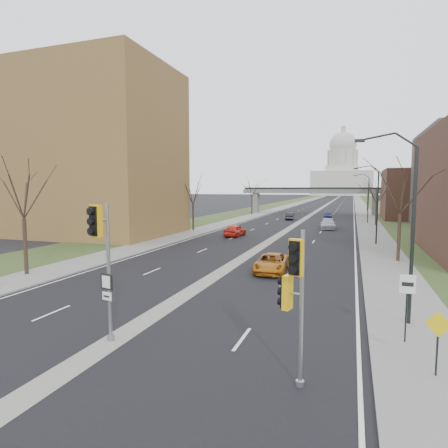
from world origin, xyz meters
The scene contains 29 objects.
ground centered at (0.00, 0.00, 0.00)m, with size 700.00×700.00×0.00m, color black.
road_surface centered at (0.00, 150.00, 0.01)m, with size 20.00×600.00×0.01m, color black.
median_strip centered at (0.00, 150.00, 0.00)m, with size 1.20×600.00×0.02m, color gray.
sidewalk_right centered at (12.00, 150.00, 0.06)m, with size 4.00×600.00×0.12m, color gray.
sidewalk_left centered at (-12.00, 150.00, 0.06)m, with size 4.00×600.00×0.12m, color gray.
grass_verge_right centered at (18.00, 150.00, 0.05)m, with size 8.00×600.00×0.10m, color #2E4520.
grass_verge_left centered at (-18.00, 150.00, 0.05)m, with size 8.00×600.00×0.10m, color #2E4520.
apartment_building centered at (-26.00, 30.00, 11.00)m, with size 25.00×16.00×22.00m, color olive.
commercial_block_far centered at (22.00, 70.00, 5.00)m, with size 14.00×14.00×10.00m, color #4A2F22.
pedestrian_bridge centered at (0.00, 80.00, 4.84)m, with size 34.00×3.00×6.45m.
capitol centered at (0.00, 320.00, 18.60)m, with size 48.00×42.00×55.75m.
streetlight_near centered at (10.99, 6.00, 6.95)m, with size 2.61×0.20×8.70m.
streetlight_mid centered at (10.99, 32.00, 6.95)m, with size 2.61×0.20×8.70m.
streetlight_far centered at (10.99, 58.00, 6.95)m, with size 2.61×0.20×8.70m.
tree_left_a centered at (-13.00, 8.00, 6.64)m, with size 7.20×7.20×9.40m.
tree_left_b centered at (-13.00, 38.00, 6.23)m, with size 6.75×6.75×8.81m.
tree_left_c centered at (-13.00, 72.00, 7.04)m, with size 7.65×7.65×9.99m.
tree_right_a centered at (13.00, 22.00, 6.64)m, with size 7.20×7.20×9.40m.
tree_right_b centered at (13.00, 55.00, 5.82)m, with size 6.30×6.30×8.22m.
tree_right_c centered at (13.00, 95.00, 7.04)m, with size 7.65×7.65×9.99m.
signal_pole_median centered at (-0.21, -0.17, 3.96)m, with size 0.71×0.95×5.69m.
signal_pole_right centered at (7.55, -1.09, 3.29)m, with size 0.84×1.08×5.03m.
speed_limit_sign centered at (11.37, 3.67, 2.02)m, with size 0.60×0.06×2.76m.
warning_sign centered at (11.98, 0.98, 1.54)m, with size 0.81×0.33×2.19m.
car_left_near centered at (-5.27, 33.99, 0.79)m, with size 1.85×4.61×1.57m, color red.
car_left_far centered at (-2.53, 61.82, 0.71)m, with size 1.49×4.28×1.41m, color black.
car_right_near centered at (3.57, 14.86, 0.69)m, with size 2.27×4.93×1.37m, color #AD6112.
car_right_mid centered at (5.69, 47.08, 0.78)m, with size 2.18×5.36×1.55m, color #AEB0B6.
car_right_far centered at (4.44, 67.48, 0.66)m, with size 1.55×3.86×1.32m, color navy.
Camera 1 is at (9.19, -12.52, 6.32)m, focal length 30.00 mm.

